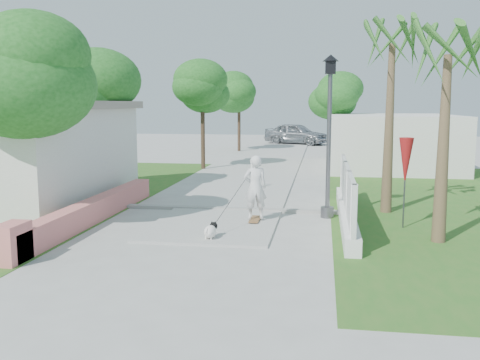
% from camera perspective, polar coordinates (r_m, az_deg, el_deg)
% --- Properties ---
extents(ground, '(90.00, 90.00, 0.00)m').
position_cam_1_polar(ground, '(10.16, -7.38, -9.92)').
color(ground, '#B7B7B2').
rests_on(ground, ground).
extents(path_strip, '(3.20, 36.00, 0.06)m').
position_cam_1_polar(path_strip, '(29.55, 3.46, 2.09)').
color(path_strip, '#B7B7B2').
rests_on(path_strip, ground).
extents(curb, '(6.50, 0.25, 0.10)m').
position_cam_1_polar(curb, '(15.81, -1.32, -3.12)').
color(curb, '#999993').
rests_on(curb, ground).
extents(grass_left, '(8.00, 20.00, 0.01)m').
position_cam_1_polar(grass_left, '(20.07, -20.35, -1.35)').
color(grass_left, '#2E6921').
rests_on(grass_left, ground).
extents(grass_right, '(8.00, 20.00, 0.01)m').
position_cam_1_polar(grass_right, '(18.06, 22.35, -2.47)').
color(grass_right, '#2E6921').
rests_on(grass_right, ground).
extents(pink_wall, '(0.45, 8.20, 0.80)m').
position_cam_1_polar(pink_wall, '(14.45, -16.11, -3.46)').
color(pink_wall, '#D8766E').
rests_on(pink_wall, ground).
extents(lattice_fence, '(0.35, 7.00, 1.50)m').
position_cam_1_polar(lattice_fence, '(14.52, 11.30, -2.31)').
color(lattice_fence, white).
rests_on(lattice_fence, ground).
extents(building_right, '(6.00, 8.00, 2.60)m').
position_cam_1_polar(building_right, '(27.52, 15.65, 4.01)').
color(building_right, silver).
rests_on(building_right, ground).
extents(street_lamp, '(0.44, 0.44, 4.44)m').
position_cam_1_polar(street_lamp, '(14.78, 9.48, 5.27)').
color(street_lamp, '#59595E').
rests_on(street_lamp, ground).
extents(bollard, '(0.14, 0.14, 1.09)m').
position_cam_1_polar(bollard, '(19.60, 1.31, 0.65)').
color(bollard, white).
rests_on(bollard, ground).
extents(patio_umbrella, '(0.36, 0.36, 2.30)m').
position_cam_1_polar(patio_umbrella, '(13.99, 17.26, 1.82)').
color(patio_umbrella, '#59595E').
rests_on(patio_umbrella, ground).
extents(tree_left_near, '(3.60, 3.60, 5.28)m').
position_cam_1_polar(tree_left_near, '(14.23, -22.05, 10.31)').
color(tree_left_near, '#4C3826').
rests_on(tree_left_near, ground).
extents(tree_left_mid, '(3.20, 3.20, 4.85)m').
position_cam_1_polar(tree_left_mid, '(19.56, -16.23, 8.87)').
color(tree_left_mid, '#4C3826').
rests_on(tree_left_mid, ground).
extents(tree_path_left, '(3.40, 3.40, 5.23)m').
position_cam_1_polar(tree_path_left, '(25.89, -4.00, 9.63)').
color(tree_path_left, '#4C3826').
rests_on(tree_path_left, ground).
extents(tree_path_right, '(3.00, 3.00, 4.79)m').
position_cam_1_polar(tree_path_right, '(29.25, 9.88, 8.72)').
color(tree_path_right, '#4C3826').
rests_on(tree_path_right, ground).
extents(tree_path_far, '(3.20, 3.20, 5.17)m').
position_cam_1_polar(tree_path_far, '(35.68, -0.08, 9.23)').
color(tree_path_far, '#4C3826').
rests_on(tree_path_far, ground).
extents(palm_far, '(1.80, 1.80, 5.30)m').
position_cam_1_polar(palm_far, '(15.93, 15.90, 12.69)').
color(palm_far, brown).
rests_on(palm_far, ground).
extents(palm_near, '(1.80, 1.80, 4.70)m').
position_cam_1_polar(palm_near, '(12.77, 21.26, 11.27)').
color(palm_near, brown).
rests_on(palm_near, ground).
extents(skateboarder, '(1.14, 2.30, 1.80)m').
position_cam_1_polar(skateboarder, '(13.57, -0.15, -1.73)').
color(skateboarder, olive).
rests_on(skateboarder, ground).
extents(dog, '(0.35, 0.61, 0.42)m').
position_cam_1_polar(dog, '(12.40, -3.14, -5.43)').
color(dog, white).
rests_on(dog, ground).
extents(parked_car, '(5.27, 3.63, 1.67)m').
position_cam_1_polar(parked_car, '(41.84, 5.99, 4.94)').
color(parked_car, '#A6AAAE').
rests_on(parked_car, ground).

